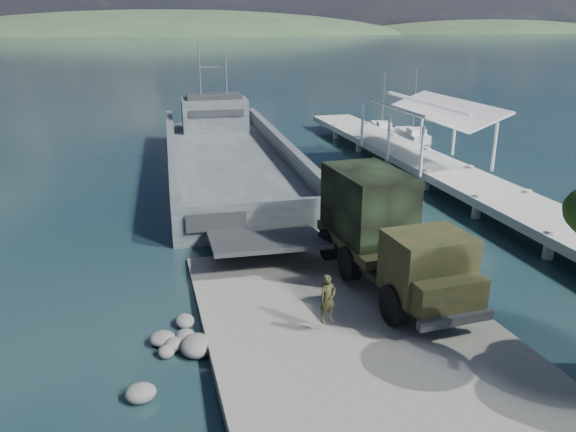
# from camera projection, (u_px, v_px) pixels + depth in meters

# --- Properties ---
(ground) EXTENTS (1400.00, 1400.00, 0.00)m
(ground) POSITION_uv_depth(u_px,v_px,m) (349.00, 334.00, 19.91)
(ground) COLOR #19323C
(ground) RESTS_ON ground
(boat_ramp) EXTENTS (10.00, 18.00, 0.50)m
(boat_ramp) POSITION_uv_depth(u_px,v_px,m) (359.00, 343.00, 18.92)
(boat_ramp) COLOR gray
(boat_ramp) RESTS_ON ground
(shoreline_rocks) EXTENTS (3.20, 5.60, 0.90)m
(shoreline_rocks) POSITION_uv_depth(u_px,v_px,m) (170.00, 351.00, 18.88)
(shoreline_rocks) COLOR #60605D
(shoreline_rocks) RESTS_ON ground
(distant_headlands) EXTENTS (1000.00, 240.00, 48.00)m
(distant_headlands) POSITION_uv_depth(u_px,v_px,m) (194.00, 34.00, 544.05)
(distant_headlands) COLOR #304D30
(distant_headlands) RESTS_ON ground
(pier) EXTENTS (6.40, 44.00, 6.10)m
(pier) POSITION_uv_depth(u_px,v_px,m) (429.00, 155.00, 39.67)
(pier) COLOR #B2B2A7
(pier) RESTS_ON ground
(landing_craft) EXTENTS (9.56, 32.92, 9.68)m
(landing_craft) POSITION_uv_depth(u_px,v_px,m) (227.00, 164.00, 40.64)
(landing_craft) COLOR #42484E
(landing_craft) RESTS_ON ground
(military_truck) EXTENTS (3.49, 9.26, 4.21)m
(military_truck) POSITION_uv_depth(u_px,v_px,m) (385.00, 232.00, 22.26)
(military_truck) COLOR black
(military_truck) RESTS_ON boat_ramp
(soldier) EXTENTS (0.72, 0.57, 1.71)m
(soldier) POSITION_uv_depth(u_px,v_px,m) (327.00, 309.00, 18.83)
(soldier) COLOR black
(soldier) RESTS_ON boat_ramp
(sailboat_near) EXTENTS (2.31, 5.75, 6.81)m
(sailboat_near) POSITION_uv_depth(u_px,v_px,m) (413.00, 135.00, 53.28)
(sailboat_near) COLOR white
(sailboat_near) RESTS_ON ground
(sailboat_far) EXTENTS (2.49, 5.21, 6.11)m
(sailboat_far) POSITION_uv_depth(u_px,v_px,m) (382.00, 128.00, 57.28)
(sailboat_far) COLOR white
(sailboat_far) RESTS_ON ground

